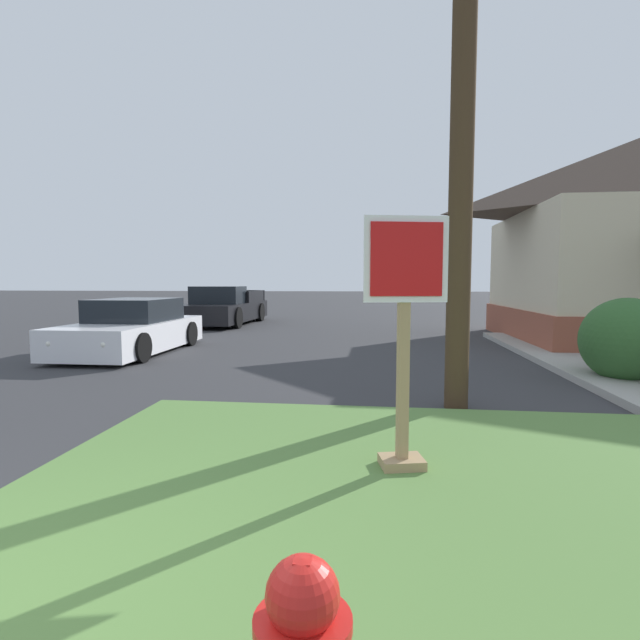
% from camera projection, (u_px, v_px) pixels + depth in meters
% --- Properties ---
extents(grass_corner_patch, '(5.96, 5.80, 0.08)m').
position_uv_depth(grass_corner_patch, '(397.00, 530.00, 3.08)').
color(grass_corner_patch, '#567F3D').
rests_on(grass_corner_patch, ground).
extents(stop_sign, '(0.69, 0.35, 2.10)m').
position_uv_depth(stop_sign, '(404.00, 349.00, 3.93)').
color(stop_sign, '#A3845B').
rests_on(stop_sign, grass_corner_patch).
extents(manhole_cover, '(0.70, 0.70, 0.02)m').
position_uv_depth(manhole_cover, '(145.00, 492.00, 3.70)').
color(manhole_cover, black).
rests_on(manhole_cover, ground).
extents(parked_sedan_white, '(2.00, 4.27, 1.25)m').
position_uv_depth(parked_sedan_white, '(133.00, 329.00, 11.04)').
color(parked_sedan_white, silver).
rests_on(parked_sedan_white, ground).
extents(pickup_truck_black, '(2.23, 5.31, 1.48)m').
position_uv_depth(pickup_truck_black, '(224.00, 309.00, 18.27)').
color(pickup_truck_black, black).
rests_on(pickup_truck_black, ground).
extents(utility_pole, '(1.36, 0.30, 8.94)m').
position_uv_depth(utility_pole, '(464.00, 41.00, 5.83)').
color(utility_pole, '#42301E').
rests_on(utility_pole, ground).
extents(shrub_by_curb, '(1.42, 1.42, 1.39)m').
position_uv_depth(shrub_by_curb, '(627.00, 341.00, 7.68)').
color(shrub_by_curb, '#2F5B2A').
rests_on(shrub_by_curb, ground).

